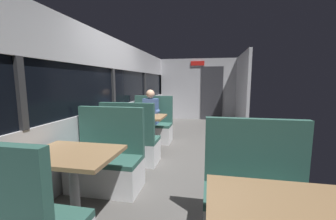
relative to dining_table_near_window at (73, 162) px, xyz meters
name	(u,v)px	position (x,y,z in m)	size (l,w,h in m)	color
ground_plane	(184,157)	(0.89, 2.09, -0.65)	(3.30, 9.20, 0.02)	#514F4C
carriage_window_panel_left	(113,99)	(-0.56, 2.09, 0.47)	(0.09, 8.48, 2.30)	#B2B2B7
carriage_end_bulkhead	(199,90)	(0.95, 6.28, 0.50)	(2.90, 0.11, 2.30)	#B2B2B7
carriage_aisle_panel_right	(242,91)	(2.34, 5.09, 0.51)	(0.08, 2.40, 2.30)	#B2B2B7
dining_table_near_window	(73,162)	(0.00, 0.00, 0.00)	(0.90, 0.70, 0.74)	#9E9EA3
bench_near_window_facing_entry	(107,165)	(0.00, 0.70, -0.31)	(0.95, 0.50, 1.10)	silver
dining_table_mid_window	(143,120)	(0.00, 2.31, 0.00)	(0.90, 0.70, 0.74)	#9E9EA3
bench_mid_window_facing_end	(131,145)	(0.00, 1.61, -0.31)	(0.95, 0.50, 1.10)	silver
bench_mid_window_facing_entry	(152,128)	(0.00, 3.01, -0.31)	(0.95, 0.50, 1.10)	silver
bench_front_aisle_facing_entry	(256,205)	(1.79, 0.10, -0.31)	(0.95, 0.50, 1.10)	silver
seated_passenger	(151,120)	(0.00, 2.94, -0.10)	(0.47, 0.55, 1.26)	#26262D
coffee_cup_primary	(146,114)	(0.07, 2.34, 0.15)	(0.07, 0.07, 0.09)	#26598C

